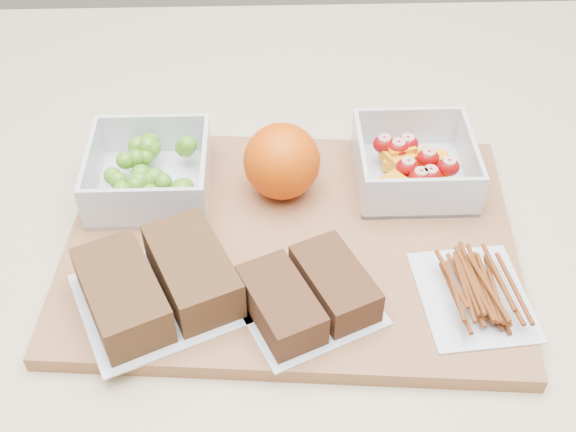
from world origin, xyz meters
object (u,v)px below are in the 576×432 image
at_px(orange, 282,161).
at_px(pretzel_bag, 475,288).
at_px(cutting_board, 291,242).
at_px(grape_container, 151,172).
at_px(fruit_container, 414,165).
at_px(sandwich_bag_left, 158,283).
at_px(sandwich_bag_center, 308,295).

xyz_separation_m(orange, pretzel_bag, (0.16, -0.14, -0.03)).
bearing_deg(cutting_board, grape_container, 156.67).
bearing_deg(fruit_container, pretzel_bag, -79.13).
bearing_deg(sandwich_bag_left, sandwich_bag_center, -5.95).
xyz_separation_m(sandwich_bag_center, pretzel_bag, (0.14, 0.01, -0.00)).
xyz_separation_m(cutting_board, sandwich_bag_center, (0.01, -0.09, 0.02)).
distance_m(fruit_container, sandwich_bag_center, 0.20).
distance_m(orange, sandwich_bag_left, 0.18).
relative_size(grape_container, fruit_container, 1.02).
relative_size(cutting_board, grape_container, 3.58).
relative_size(orange, pretzel_bag, 0.64).
distance_m(fruit_container, pretzel_bag, 0.16).
distance_m(sandwich_bag_left, pretzel_bag, 0.27).
distance_m(grape_container, sandwich_bag_center, 0.22).
xyz_separation_m(orange, sandwich_bag_center, (0.02, -0.15, -0.02)).
bearing_deg(pretzel_bag, fruit_container, 100.87).
height_order(cutting_board, sandwich_bag_center, sandwich_bag_center).
bearing_deg(orange, fruit_container, 5.08).
height_order(fruit_container, sandwich_bag_center, fruit_container).
bearing_deg(sandwich_bag_center, orange, 96.94).
height_order(grape_container, fruit_container, same).
bearing_deg(sandwich_bag_center, pretzel_bag, 2.67).
bearing_deg(sandwich_bag_left, grape_container, 98.32).
height_order(cutting_board, fruit_container, fruit_container).
distance_m(cutting_board, fruit_container, 0.15).
bearing_deg(grape_container, sandwich_bag_center, -46.78).
relative_size(cutting_board, orange, 5.55).
bearing_deg(sandwich_bag_center, sandwich_bag_left, 174.05).
xyz_separation_m(cutting_board, pretzel_bag, (0.16, -0.08, 0.02)).
bearing_deg(grape_container, cutting_board, -27.98).
relative_size(fruit_container, orange, 1.53).
xyz_separation_m(cutting_board, grape_container, (-0.14, 0.07, 0.03)).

